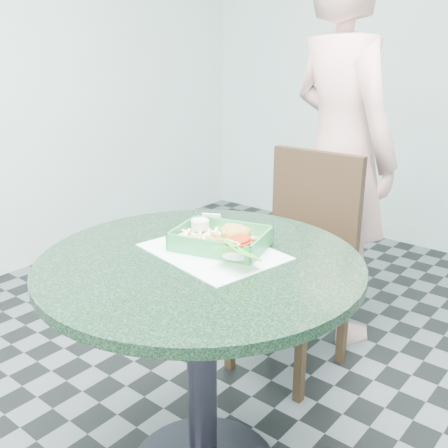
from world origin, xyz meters
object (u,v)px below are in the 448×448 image
Objects in this scene: crab_sandwich at (229,245)px; diner_person at (343,124)px; dining_chair at (301,247)px; cafe_table at (201,317)px; food_basket at (221,248)px; sauce_ramekin at (208,228)px.

diner_person is at bearing 101.16° from crab_sandwich.
dining_chair is at bearing 104.09° from crab_sandwich.
cafe_table is 0.79m from dining_chair.
diner_person is 1.08m from food_basket.
diner_person is 15.57× the size of crab_sandwich.
food_basket is at bearing 153.36° from crab_sandwich.
dining_chair reaches higher than food_basket.
sauce_ramekin is at bearing -88.58° from dining_chair.
crab_sandwich is 2.31× the size of sauce_ramekin.
food_basket is 2.06× the size of crab_sandwich.
crab_sandwich is at bearing -25.48° from sauce_ramekin.
crab_sandwich is at bearing -26.64° from food_basket.
sauce_ramekin is at bearing 116.77° from diner_person.
food_basket is 0.10m from sauce_ramekin.
diner_person is at bearing 98.23° from cafe_table.
dining_chair is 0.69m from sauce_ramekin.
cafe_table is 1.00× the size of dining_chair.
cafe_table is 3.49× the size of food_basket.
diner_person is 35.90× the size of sauce_ramekin.
dining_chair is at bearing 93.03° from sauce_ramekin.
diner_person is at bearing 98.57° from food_basket.
crab_sandwich is 0.16m from sauce_ramekin.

